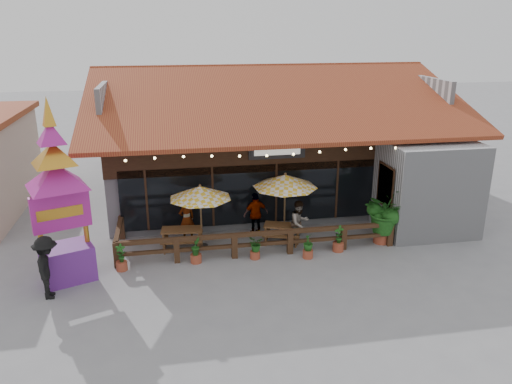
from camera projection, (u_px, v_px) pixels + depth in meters
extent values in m
plane|color=gray|center=(300.00, 246.00, 18.46)|extent=(100.00, 100.00, 0.00)
cube|color=#B8B8BD|center=(264.00, 150.00, 24.36)|extent=(14.00, 10.00, 4.00)
cube|color=#361F11|center=(251.00, 152.00, 18.98)|extent=(11.00, 0.16, 1.60)
cube|color=black|center=(251.00, 194.00, 19.50)|extent=(10.00, 0.12, 2.40)
cube|color=#FFB072|center=(250.00, 193.00, 19.69)|extent=(9.80, 0.05, 2.20)
cube|color=#B8B8BD|center=(427.00, 187.00, 19.38)|extent=(3.50, 2.70, 3.60)
cube|color=red|center=(386.00, 186.00, 18.87)|extent=(0.06, 1.20, 1.50)
cube|color=#361F11|center=(385.00, 186.00, 18.87)|extent=(0.04, 1.34, 1.64)
cube|color=#994622|center=(281.00, 100.00, 20.17)|extent=(15.50, 7.05, 2.37)
cube|color=#994622|center=(251.00, 82.00, 26.70)|extent=(15.50, 7.05, 2.37)
cube|color=#994622|center=(264.00, 65.00, 23.08)|extent=(15.50, 0.30, 0.12)
cube|color=#B8B8BD|center=(111.00, 98.00, 22.32)|extent=(0.20, 9.00, 1.80)
cube|color=#B8B8BD|center=(402.00, 91.00, 24.68)|extent=(0.20, 9.00, 1.80)
cube|color=black|center=(277.00, 151.00, 19.04)|extent=(2.20, 0.10, 0.55)
cube|color=silver|center=(277.00, 152.00, 18.98)|extent=(1.80, 0.02, 0.25)
cube|color=#361F11|center=(147.00, 201.00, 18.79)|extent=(0.08, 0.08, 2.40)
cube|color=#361F11|center=(213.00, 197.00, 19.21)|extent=(0.08, 0.08, 2.40)
cube|color=#361F11|center=(276.00, 193.00, 19.63)|extent=(0.08, 0.08, 2.40)
cube|color=#361F11|center=(337.00, 190.00, 20.06)|extent=(0.08, 0.08, 2.40)
sphere|color=#FFDF8C|center=(125.00, 161.00, 16.39)|extent=(0.09, 0.09, 0.09)
sphere|color=#FFDF8C|center=(155.00, 158.00, 16.54)|extent=(0.09, 0.09, 0.09)
sphere|color=#FFDF8C|center=(184.00, 157.00, 16.70)|extent=(0.09, 0.09, 0.09)
sphere|color=#FFDF8C|center=(212.00, 156.00, 16.87)|extent=(0.09, 0.09, 0.09)
sphere|color=#FFDF8C|center=(240.00, 156.00, 17.04)|extent=(0.09, 0.09, 0.09)
sphere|color=#FFDF8C|center=(267.00, 156.00, 17.21)|extent=(0.09, 0.09, 0.09)
sphere|color=#FFDF8C|center=(293.00, 154.00, 17.37)|extent=(0.09, 0.09, 0.09)
sphere|color=#FFDF8C|center=(320.00, 152.00, 17.52)|extent=(0.09, 0.09, 0.09)
sphere|color=#FFDF8C|center=(346.00, 150.00, 17.66)|extent=(0.09, 0.09, 0.09)
sphere|color=#FFDF8C|center=(371.00, 148.00, 17.82)|extent=(0.09, 0.09, 0.09)
sphere|color=#FFDF8C|center=(396.00, 148.00, 17.99)|extent=(0.09, 0.09, 0.09)
cube|color=#422617|center=(117.00, 255.00, 16.75)|extent=(0.20, 0.20, 0.90)
cube|color=#422617|center=(177.00, 250.00, 17.09)|extent=(0.20, 0.20, 0.90)
cube|color=#422617|center=(234.00, 246.00, 17.43)|extent=(0.20, 0.20, 0.90)
cube|color=#422617|center=(290.00, 242.00, 17.76)|extent=(0.20, 0.20, 0.90)
cube|color=#422617|center=(343.00, 238.00, 18.10)|extent=(0.20, 0.20, 0.90)
cube|color=#422617|center=(390.00, 234.00, 18.41)|extent=(0.20, 0.20, 0.90)
cube|color=#422617|center=(260.00, 234.00, 17.45)|extent=(9.80, 0.16, 0.14)
cube|color=#422617|center=(260.00, 244.00, 17.58)|extent=(9.80, 0.12, 0.12)
cube|color=#422617|center=(119.00, 230.00, 17.79)|extent=(0.16, 2.50, 0.14)
cube|color=#422617|center=(122.00, 228.00, 18.99)|extent=(0.20, 0.20, 0.90)
cylinder|color=brown|center=(201.00, 218.00, 18.07)|extent=(0.06, 0.06, 2.28)
cone|color=yellow|center=(200.00, 192.00, 17.76)|extent=(2.95, 2.95, 0.45)
sphere|color=brown|center=(200.00, 186.00, 17.68)|extent=(0.10, 0.10, 0.10)
cylinder|color=black|center=(202.00, 246.00, 18.43)|extent=(0.44, 0.44, 0.06)
cylinder|color=brown|center=(285.00, 208.00, 18.85)|extent=(0.06, 0.06, 2.45)
cone|color=yellow|center=(285.00, 181.00, 18.52)|extent=(3.06, 3.06, 0.48)
sphere|color=brown|center=(285.00, 174.00, 18.43)|extent=(0.11, 0.11, 0.11)
cylinder|color=black|center=(284.00, 237.00, 19.23)|extent=(0.47, 0.47, 0.06)
cube|color=brown|center=(182.00, 230.00, 18.20)|extent=(1.55, 0.85, 0.06)
cube|color=brown|center=(164.00, 239.00, 18.27)|extent=(0.14, 0.65, 0.69)
cube|color=brown|center=(200.00, 238.00, 18.36)|extent=(0.14, 0.65, 0.69)
cube|color=brown|center=(181.00, 242.00, 17.81)|extent=(1.50, 0.42, 0.05)
cube|color=brown|center=(183.00, 231.00, 18.77)|extent=(1.50, 0.42, 0.05)
cube|color=brown|center=(282.00, 225.00, 18.73)|extent=(1.51, 1.06, 0.05)
cube|color=brown|center=(267.00, 232.00, 18.92)|extent=(0.26, 0.59, 0.63)
cube|color=brown|center=(298.00, 234.00, 18.74)|extent=(0.26, 0.59, 0.63)
cube|color=brown|center=(281.00, 237.00, 18.37)|extent=(1.37, 0.68, 0.04)
cube|color=brown|center=(284.00, 227.00, 19.25)|extent=(1.37, 0.68, 0.04)
cube|color=#662588|center=(68.00, 263.00, 15.91)|extent=(1.87, 1.64, 1.16)
cube|color=#AB1F89|center=(61.00, 212.00, 15.35)|extent=(1.71, 0.86, 1.16)
cube|color=orange|center=(60.00, 213.00, 15.23)|extent=(1.28, 0.52, 0.34)
cylinder|color=orange|center=(39.00, 219.00, 15.30)|extent=(0.16, 0.16, 1.94)
cylinder|color=orange|center=(85.00, 216.00, 15.53)|extent=(0.16, 0.16, 1.94)
pyramid|color=#AB1F89|center=(54.00, 163.00, 14.86)|extent=(3.01, 3.01, 0.78)
pyramid|color=orange|center=(52.00, 142.00, 14.66)|extent=(2.13, 2.13, 0.68)
pyramid|color=#AB1F89|center=(49.00, 121.00, 14.46)|extent=(1.38, 1.38, 0.68)
pyramid|color=orange|center=(46.00, 96.00, 14.23)|extent=(0.63, 0.63, 0.87)
cylinder|color=#984029|center=(381.00, 237.00, 18.74)|extent=(0.58, 0.58, 0.42)
imported|color=#1D5F1B|center=(384.00, 210.00, 18.40)|extent=(1.91, 2.00, 1.73)
sphere|color=#1D5F1B|center=(388.00, 219.00, 18.44)|extent=(0.58, 0.58, 0.58)
sphere|color=#1D5F1B|center=(379.00, 213.00, 18.55)|extent=(0.50, 0.50, 0.50)
imported|color=#361F11|center=(187.00, 219.00, 18.79)|extent=(0.73, 0.61, 1.70)
imported|color=#361F11|center=(299.00, 223.00, 18.40)|extent=(1.02, 0.93, 1.70)
imported|color=#361F11|center=(256.00, 214.00, 19.29)|extent=(1.06, 0.61, 1.69)
imported|color=black|center=(47.00, 268.00, 14.72)|extent=(0.83, 1.32, 1.95)
cylinder|color=#984029|center=(122.00, 266.00, 16.63)|extent=(0.38, 0.38, 0.30)
imported|color=#1D5F1B|center=(121.00, 253.00, 16.48)|extent=(0.33, 0.23, 0.63)
cylinder|color=#984029|center=(196.00, 258.00, 17.16)|extent=(0.38, 0.38, 0.31)
imported|color=#1D5F1B|center=(196.00, 246.00, 17.02)|extent=(0.36, 0.41, 0.63)
cylinder|color=#984029|center=(255.00, 255.00, 17.47)|extent=(0.35, 0.35, 0.28)
imported|color=#1D5F1B|center=(255.00, 244.00, 17.33)|extent=(0.68, 0.66, 0.57)
cylinder|color=#984029|center=(308.00, 254.00, 17.52)|extent=(0.36, 0.36, 0.29)
imported|color=#1D5F1B|center=(308.00, 242.00, 17.37)|extent=(0.48, 0.48, 0.60)
cylinder|color=#984029|center=(338.00, 247.00, 18.04)|extent=(0.40, 0.40, 0.32)
imported|color=#1D5F1B|center=(339.00, 234.00, 17.88)|extent=(0.42, 0.41, 0.66)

